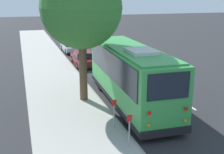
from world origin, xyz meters
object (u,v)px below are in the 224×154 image
object	(u,v)px
street_tree	(81,2)
parked_sedan_silver	(70,47)
shuttle_bus	(130,72)
parked_sedan_maroon	(83,59)
sign_post_near	(129,131)
sign_post_far	(114,113)

from	to	relation	value
street_tree	parked_sedan_silver	bearing A→B (deg)	-7.35
shuttle_bus	parked_sedan_maroon	bearing A→B (deg)	4.92
parked_sedan_maroon	street_tree	size ratio (longest dim) A/B	0.54
sign_post_near	parked_sedan_silver	bearing A→B (deg)	-3.93
parked_sedan_maroon	sign_post_near	xyz separation A→B (m)	(-15.75, 1.56, 0.31)
shuttle_bus	street_tree	xyz separation A→B (m)	(1.26, 2.57, 4.02)
parked_sedan_maroon	street_tree	world-z (taller)	street_tree
parked_sedan_silver	street_tree	world-z (taller)	street_tree
parked_sedan_silver	sign_post_far	distance (m)	20.57
sign_post_near	sign_post_far	world-z (taller)	sign_post_near
street_tree	parked_sedan_maroon	bearing A→B (deg)	-12.60
street_tree	sign_post_near	bearing A→B (deg)	-175.25
parked_sedan_maroon	sign_post_far	xyz separation A→B (m)	(-13.78, 1.56, 0.28)
parked_sedan_silver	sign_post_far	xyz separation A→B (m)	(-20.51, 1.54, 0.28)
sign_post_near	shuttle_bus	bearing A→B (deg)	-21.67
street_tree	shuttle_bus	bearing A→B (deg)	-116.16
sign_post_far	parked_sedan_maroon	bearing A→B (deg)	-6.47
sign_post_near	street_tree	bearing A→B (deg)	4.75
shuttle_bus	street_tree	bearing A→B (deg)	66.20
sign_post_far	sign_post_near	bearing A→B (deg)	180.00
street_tree	sign_post_near	distance (m)	8.17
parked_sedan_silver	street_tree	xyz separation A→B (m)	(-16.10, 2.07, 5.39)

